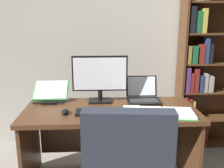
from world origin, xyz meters
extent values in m
cube|color=#B2ADA3|center=(0.00, 2.01, 1.26)|extent=(5.03, 0.12, 2.52)
cube|color=#4C2D19|center=(-0.09, 1.10, 0.70)|extent=(1.55, 0.68, 0.04)
cube|color=#4C2D19|center=(-0.83, 1.10, 0.34)|extent=(0.03, 0.62, 0.68)
cube|color=#4C2D19|center=(0.64, 1.10, 0.34)|extent=(0.03, 0.62, 0.68)
cube|color=#4C2D19|center=(-0.09, 1.42, 0.37)|extent=(1.43, 0.03, 0.48)
cube|color=#4C2D19|center=(0.76, 1.79, 1.01)|extent=(0.02, 0.27, 2.03)
cube|color=#4C2D19|center=(1.14, 1.92, 1.01)|extent=(0.78, 0.01, 2.03)
cube|color=#4C2D19|center=(1.14, 1.79, 0.01)|extent=(0.73, 0.25, 0.02)
cube|color=gold|center=(0.82, 1.76, 0.15)|extent=(0.06, 0.20, 0.26)
cube|color=#512D66|center=(0.87, 1.77, 0.15)|extent=(0.03, 0.20, 0.26)
cube|color=olive|center=(0.92, 1.74, 0.13)|extent=(0.04, 0.15, 0.21)
cube|color=olive|center=(0.97, 1.76, 0.12)|extent=(0.05, 0.18, 0.20)
cube|color=gold|center=(1.04, 1.77, 0.14)|extent=(0.05, 0.20, 0.23)
cube|color=maroon|center=(1.09, 1.75, 0.15)|extent=(0.03, 0.16, 0.25)
cube|color=#4C2D19|center=(1.14, 1.79, 0.35)|extent=(0.73, 0.25, 0.02)
cube|color=maroon|center=(0.81, 1.75, 0.50)|extent=(0.04, 0.17, 0.28)
cube|color=maroon|center=(0.86, 1.75, 0.48)|extent=(0.05, 0.17, 0.25)
cube|color=gold|center=(0.91, 1.75, 0.47)|extent=(0.03, 0.16, 0.23)
cube|color=#4C2D19|center=(1.14, 1.79, 0.68)|extent=(0.73, 0.25, 0.02)
cube|color=#512D66|center=(0.81, 1.76, 0.83)|extent=(0.05, 0.18, 0.29)
cube|color=maroon|center=(0.86, 1.74, 0.80)|extent=(0.04, 0.15, 0.22)
cube|color=maroon|center=(0.91, 1.76, 0.83)|extent=(0.05, 0.18, 0.27)
cube|color=navy|center=(0.98, 1.76, 0.79)|extent=(0.04, 0.19, 0.20)
cube|color=gray|center=(1.03, 1.75, 0.80)|extent=(0.04, 0.16, 0.22)
cube|color=gray|center=(1.08, 1.74, 0.78)|extent=(0.06, 0.15, 0.18)
cube|color=#4C2D19|center=(1.14, 1.79, 1.01)|extent=(0.73, 0.25, 0.02)
cube|color=olive|center=(0.81, 1.77, 1.12)|extent=(0.04, 0.21, 0.20)
cube|color=#195633|center=(0.87, 1.76, 1.12)|extent=(0.06, 0.19, 0.19)
cube|color=maroon|center=(0.95, 1.74, 1.13)|extent=(0.06, 0.15, 0.21)
cube|color=navy|center=(1.01, 1.77, 1.16)|extent=(0.04, 0.20, 0.28)
cube|color=black|center=(1.05, 1.76, 1.14)|extent=(0.04, 0.18, 0.22)
cube|color=#4C2D19|center=(1.14, 1.79, 1.35)|extent=(0.73, 0.25, 0.02)
cube|color=black|center=(0.82, 1.74, 1.50)|extent=(0.06, 0.15, 0.28)
cube|color=#195633|center=(0.89, 1.74, 1.48)|extent=(0.05, 0.15, 0.23)
cube|color=gold|center=(0.95, 1.74, 1.49)|extent=(0.05, 0.15, 0.26)
cube|color=#4C2D19|center=(1.14, 1.79, 1.68)|extent=(0.73, 0.25, 0.02)
cube|color=#232833|center=(-0.05, 0.14, 0.73)|extent=(0.48, 0.14, 0.63)
cube|color=black|center=(-0.18, 1.31, 0.73)|extent=(0.22, 0.16, 0.02)
cylinder|color=black|center=(-0.18, 1.31, 0.79)|extent=(0.04, 0.04, 0.09)
cube|color=black|center=(-0.18, 1.32, 1.00)|extent=(0.53, 0.02, 0.34)
cube|color=white|center=(-0.18, 1.30, 1.00)|extent=(0.50, 0.00, 0.31)
cube|color=black|center=(0.24, 1.27, 0.73)|extent=(0.31, 0.22, 0.02)
cube|color=#2D2D30|center=(0.24, 1.26, 0.74)|extent=(0.26, 0.12, 0.00)
cube|color=black|center=(0.24, 1.42, 0.85)|extent=(0.31, 0.07, 0.21)
cube|color=white|center=(0.24, 1.41, 0.85)|extent=(0.28, 0.05, 0.18)
cube|color=black|center=(-0.18, 0.99, 0.73)|extent=(0.42, 0.15, 0.02)
ellipsoid|color=black|center=(-0.48, 0.99, 0.74)|extent=(0.06, 0.10, 0.04)
cube|color=black|center=(-0.67, 1.29, 0.73)|extent=(0.14, 0.12, 0.01)
cube|color=black|center=(-0.67, 1.25, 0.74)|extent=(0.31, 0.01, 0.01)
cube|color=green|center=(-0.67, 1.40, 0.82)|extent=(0.34, 0.21, 0.15)
cube|color=white|center=(-0.67, 1.39, 0.83)|extent=(0.31, 0.19, 0.14)
cube|color=green|center=(0.22, 0.96, 0.73)|extent=(0.29, 0.31, 0.01)
cube|color=green|center=(0.48, 0.93, 0.73)|extent=(0.29, 0.31, 0.01)
cube|color=white|center=(0.22, 0.96, 0.74)|extent=(0.27, 0.29, 0.02)
cube|color=white|center=(0.48, 0.93, 0.74)|extent=(0.27, 0.29, 0.02)
cylinder|color=#B7B7BC|center=(0.35, 0.94, 0.73)|extent=(0.05, 0.25, 0.02)
cube|color=white|center=(0.10, 1.06, 0.73)|extent=(0.16, 0.22, 0.01)
cylinder|color=black|center=(0.12, 1.06, 0.74)|extent=(0.14, 0.01, 0.01)
camera|label=1|loc=(-0.19, -1.04, 1.48)|focal=40.49mm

